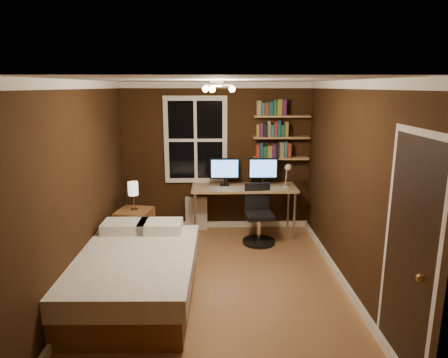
{
  "coord_description": "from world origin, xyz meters",
  "views": [
    {
      "loc": [
        -0.01,
        -4.62,
        2.43
      ],
      "look_at": [
        0.09,
        0.45,
        1.25
      ],
      "focal_mm": 32.0,
      "sensor_mm": 36.0,
      "label": 1
    }
  ],
  "objects_px": {
    "desk_lamp": "(287,176)",
    "bedside_lamp": "(133,196)",
    "office_chair": "(259,221)",
    "radiator": "(196,213)",
    "desk": "(244,190)",
    "nightstand": "(135,229)",
    "bed": "(132,274)",
    "monitor_right": "(263,172)",
    "monitor_left": "(225,172)"
  },
  "relations": [
    {
      "from": "nightstand",
      "to": "office_chair",
      "type": "xyz_separation_m",
      "value": [
        1.91,
        0.2,
        0.04
      ]
    },
    {
      "from": "nightstand",
      "to": "desk_lamp",
      "type": "bearing_deg",
      "value": 21.55
    },
    {
      "from": "bed",
      "to": "monitor_left",
      "type": "bearing_deg",
      "value": 63.3
    },
    {
      "from": "monitor_left",
      "to": "office_chair",
      "type": "height_order",
      "value": "monitor_left"
    },
    {
      "from": "radiator",
      "to": "office_chair",
      "type": "relative_size",
      "value": 0.6
    },
    {
      "from": "bed",
      "to": "monitor_right",
      "type": "distance_m",
      "value": 2.9
    },
    {
      "from": "nightstand",
      "to": "monitor_left",
      "type": "distance_m",
      "value": 1.71
    },
    {
      "from": "desk",
      "to": "monitor_right",
      "type": "bearing_deg",
      "value": 15.01
    },
    {
      "from": "radiator",
      "to": "desk",
      "type": "bearing_deg",
      "value": -16.36
    },
    {
      "from": "nightstand",
      "to": "bedside_lamp",
      "type": "bearing_deg",
      "value": 0.0
    },
    {
      "from": "radiator",
      "to": "bed",
      "type": "bearing_deg",
      "value": -105.53
    },
    {
      "from": "bedside_lamp",
      "to": "desk",
      "type": "xyz_separation_m",
      "value": [
        1.7,
        0.6,
        -0.07
      ]
    },
    {
      "from": "radiator",
      "to": "monitor_right",
      "type": "bearing_deg",
      "value": -7.62
    },
    {
      "from": "office_chair",
      "to": "nightstand",
      "type": "bearing_deg",
      "value": 179.9
    },
    {
      "from": "office_chair",
      "to": "bedside_lamp",
      "type": "bearing_deg",
      "value": 179.9
    },
    {
      "from": "radiator",
      "to": "monitor_left",
      "type": "bearing_deg",
      "value": -17.2
    },
    {
      "from": "radiator",
      "to": "desk",
      "type": "height_order",
      "value": "desk"
    },
    {
      "from": "nightstand",
      "to": "monitor_right",
      "type": "relative_size",
      "value": 1.24
    },
    {
      "from": "monitor_right",
      "to": "office_chair",
      "type": "distance_m",
      "value": 0.86
    },
    {
      "from": "desk",
      "to": "monitor_right",
      "type": "xyz_separation_m",
      "value": [
        0.32,
        0.09,
        0.29
      ]
    },
    {
      "from": "desk",
      "to": "monitor_left",
      "type": "relative_size",
      "value": 3.49
    },
    {
      "from": "nightstand",
      "to": "monitor_right",
      "type": "xyz_separation_m",
      "value": [
        2.02,
        0.69,
        0.74
      ]
    },
    {
      "from": "bed",
      "to": "radiator",
      "type": "xyz_separation_m",
      "value": [
        0.65,
        2.32,
        -0.01
      ]
    },
    {
      "from": "desk",
      "to": "bedside_lamp",
      "type": "bearing_deg",
      "value": -160.49
    },
    {
      "from": "monitor_left",
      "to": "desk_lamp",
      "type": "xyz_separation_m",
      "value": [
        1.0,
        -0.25,
        -0.01
      ]
    },
    {
      "from": "desk",
      "to": "monitor_left",
      "type": "xyz_separation_m",
      "value": [
        -0.32,
        0.09,
        0.29
      ]
    },
    {
      "from": "desk",
      "to": "desk_lamp",
      "type": "distance_m",
      "value": 0.75
    },
    {
      "from": "nightstand",
      "to": "radiator",
      "type": "distance_m",
      "value": 1.23
    },
    {
      "from": "bedside_lamp",
      "to": "desk_lamp",
      "type": "distance_m",
      "value": 2.43
    },
    {
      "from": "bedside_lamp",
      "to": "monitor_right",
      "type": "distance_m",
      "value": 2.15
    },
    {
      "from": "radiator",
      "to": "desk",
      "type": "xyz_separation_m",
      "value": [
        0.81,
        -0.24,
        0.48
      ]
    },
    {
      "from": "desk_lamp",
      "to": "bedside_lamp",
      "type": "bearing_deg",
      "value": -169.64
    },
    {
      "from": "bed",
      "to": "desk_lamp",
      "type": "height_order",
      "value": "desk_lamp"
    },
    {
      "from": "desk_lamp",
      "to": "monitor_left",
      "type": "bearing_deg",
      "value": 165.71
    },
    {
      "from": "bed",
      "to": "nightstand",
      "type": "height_order",
      "value": "bed"
    },
    {
      "from": "office_chair",
      "to": "desk",
      "type": "bearing_deg",
      "value": 111.02
    },
    {
      "from": "monitor_right",
      "to": "office_chair",
      "type": "xyz_separation_m",
      "value": [
        -0.11,
        -0.49,
        -0.7
      ]
    },
    {
      "from": "radiator",
      "to": "monitor_left",
      "type": "xyz_separation_m",
      "value": [
        0.49,
        -0.15,
        0.76
      ]
    },
    {
      "from": "bedside_lamp",
      "to": "radiator",
      "type": "distance_m",
      "value": 1.34
    },
    {
      "from": "nightstand",
      "to": "desk",
      "type": "bearing_deg",
      "value": 30.71
    },
    {
      "from": "bed",
      "to": "nightstand",
      "type": "bearing_deg",
      "value": 100.37
    },
    {
      "from": "monitor_right",
      "to": "desk_lamp",
      "type": "height_order",
      "value": "monitor_right"
    },
    {
      "from": "bed",
      "to": "bedside_lamp",
      "type": "xyz_separation_m",
      "value": [
        -0.25,
        1.48,
        0.53
      ]
    },
    {
      "from": "monitor_left",
      "to": "bedside_lamp",
      "type": "bearing_deg",
      "value": -153.5
    },
    {
      "from": "bedside_lamp",
      "to": "desk",
      "type": "relative_size",
      "value": 0.25
    },
    {
      "from": "nightstand",
      "to": "bedside_lamp",
      "type": "distance_m",
      "value": 0.52
    },
    {
      "from": "bedside_lamp",
      "to": "office_chair",
      "type": "bearing_deg",
      "value": 5.92
    },
    {
      "from": "nightstand",
      "to": "desk_lamp",
      "type": "relative_size",
      "value": 1.39
    },
    {
      "from": "bedside_lamp",
      "to": "monitor_left",
      "type": "bearing_deg",
      "value": 26.5
    },
    {
      "from": "monitor_right",
      "to": "office_chair",
      "type": "relative_size",
      "value": 0.53
    }
  ]
}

